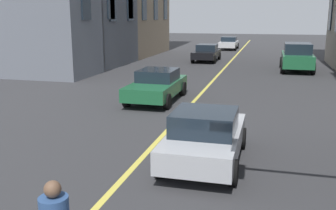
{
  "coord_description": "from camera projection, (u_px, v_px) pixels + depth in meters",
  "views": [
    {
      "loc": [
        -0.81,
        -3.17,
        3.72
      ],
      "look_at": [
        8.92,
        -0.6,
        1.39
      ],
      "focal_mm": 41.57,
      "sensor_mm": 36.0,
      "label": 1
    }
  ],
  "objects": [
    {
      "name": "car_silver_mid",
      "position": [
        205.0,
        136.0,
        9.93
      ],
      "size": [
        3.9,
        1.89,
        1.4
      ],
      "color": "#B7BABF",
      "rests_on": "ground_plane"
    },
    {
      "name": "car_white_near",
      "position": [
        229.0,
        43.0,
        42.9
      ],
      "size": [
        4.4,
        1.95,
        1.37
      ],
      "color": "silver",
      "rests_on": "ground_plane"
    },
    {
      "name": "car_black_trailing",
      "position": [
        207.0,
        53.0,
        31.96
      ],
      "size": [
        4.4,
        1.95,
        1.37
      ],
      "color": "black",
      "rests_on": "ground_plane"
    },
    {
      "name": "car_green_far",
      "position": [
        297.0,
        57.0,
        26.34
      ],
      "size": [
        4.7,
        2.14,
        1.88
      ],
      "color": "#1E6038",
      "rests_on": "ground_plane"
    },
    {
      "name": "lane_centre_line",
      "position": [
        209.0,
        85.0,
        21.23
      ],
      "size": [
        80.0,
        0.16,
        0.01
      ],
      "color": "#D8C64C",
      "rests_on": "ground_plane"
    },
    {
      "name": "car_green_parked_a",
      "position": [
        157.0,
        85.0,
        17.2
      ],
      "size": [
        4.4,
        1.95,
        1.37
      ],
      "color": "#1E6038",
      "rests_on": "ground_plane"
    }
  ]
}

